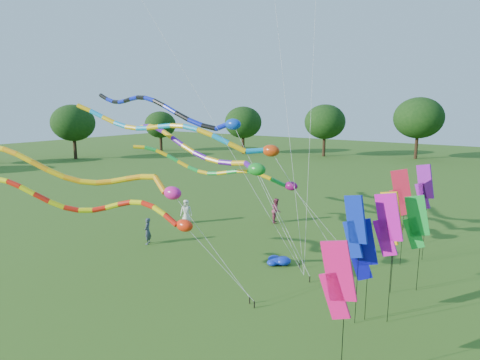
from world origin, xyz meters
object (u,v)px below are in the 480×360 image
Objects in this scene: blue_nylon_heap at (271,262)px; person_a at (186,211)px; person_b at (148,231)px; tube_kite_red at (118,209)px; tube_kite_orange at (97,176)px; person_c at (276,210)px.

person_a reaches higher than blue_nylon_heap.
person_a is at bearing 163.93° from person_b.
tube_kite_red is 1.94m from tube_kite_orange.
blue_nylon_heap is 7.95m from person_b.
tube_kite_red reaches higher than person_c.
tube_kite_red is at bearing -21.46° from tube_kite_orange.
tube_kite_red is at bearing -121.36° from blue_nylon_heap.
person_a is at bearing 91.07° from tube_kite_orange.
person_c reaches higher than blue_nylon_heap.
person_a is (-8.85, 3.18, 0.63)m from blue_nylon_heap.
person_c is at bearing 1.73° from person_a.
tube_kite_orange is at bearing 155.67° from tube_kite_red.
person_a is (-4.92, 9.62, -2.99)m from tube_kite_red.
person_b is 0.91× the size of person_c.
person_b is at bearing 97.24° from tube_kite_orange.
person_a is at bearing 100.22° from person_c.
tube_kite_red is at bearing -97.45° from person_a.
tube_kite_orange is at bearing -2.50° from person_b.
tube_kite_orange reaches higher than person_b.
person_a is 0.96× the size of person_c.
tube_kite_orange is (-1.41, 0.06, 1.33)m from tube_kite_red.
person_c is at bearing 117.92° from blue_nylon_heap.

